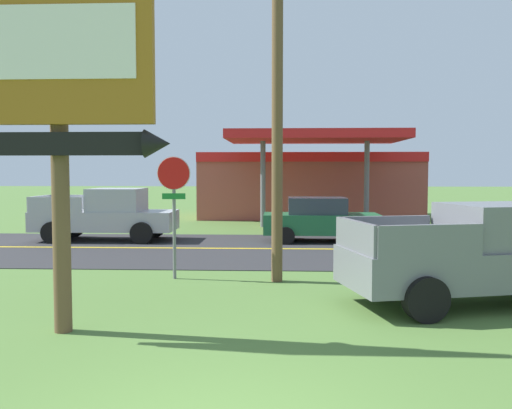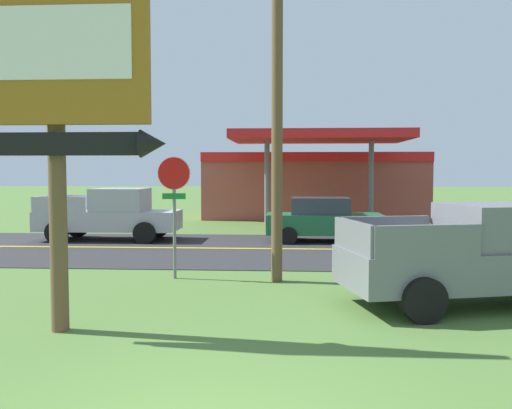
% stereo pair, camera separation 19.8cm
% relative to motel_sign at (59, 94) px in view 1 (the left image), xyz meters
% --- Properties ---
extents(road_asphalt, '(140.00, 8.00, 0.02)m').
position_rel_motel_sign_xyz_m(road_asphalt, '(2.85, 9.64, -3.79)').
color(road_asphalt, '#2B2B2D').
rests_on(road_asphalt, ground).
extents(road_centre_line, '(126.00, 0.20, 0.01)m').
position_rel_motel_sign_xyz_m(road_centre_line, '(2.85, 9.64, -3.78)').
color(road_centre_line, gold).
rests_on(road_centre_line, road_asphalt).
extents(motel_sign, '(3.39, 0.54, 5.63)m').
position_rel_motel_sign_xyz_m(motel_sign, '(0.00, 0.00, 0.00)').
color(motel_sign, brown).
rests_on(motel_sign, ground).
extents(stop_sign, '(0.80, 0.08, 2.95)m').
position_rel_motel_sign_xyz_m(stop_sign, '(0.88, 4.54, -1.78)').
color(stop_sign, slate).
rests_on(stop_sign, ground).
extents(utility_pole, '(1.79, 0.26, 9.28)m').
position_rel_motel_sign_xyz_m(utility_pole, '(3.35, 4.35, 1.13)').
color(utility_pole, brown).
rests_on(utility_pole, ground).
extents(gas_station, '(12.00, 11.50, 4.40)m').
position_rel_motel_sign_xyz_m(gas_station, '(4.99, 22.64, -1.86)').
color(gas_station, '#A84C42').
rests_on(gas_station, ground).
extents(pickup_grey_parked_on_lawn, '(5.52, 3.14, 1.96)m').
position_rel_motel_sign_xyz_m(pickup_grey_parked_on_lawn, '(7.33, 2.31, -2.84)').
color(pickup_grey_parked_on_lawn, slate).
rests_on(pickup_grey_parked_on_lawn, ground).
extents(pickup_silver_on_road, '(5.20, 2.24, 1.96)m').
position_rel_motel_sign_xyz_m(pickup_silver_on_road, '(-3.06, 11.64, -2.84)').
color(pickup_silver_on_road, '#A8AAAF').
rests_on(pickup_silver_on_road, ground).
extents(car_green_near_lane, '(4.20, 2.00, 1.64)m').
position_rel_motel_sign_xyz_m(car_green_near_lane, '(4.87, 11.64, -2.97)').
color(car_green_near_lane, '#1E6038').
rests_on(car_green_near_lane, ground).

